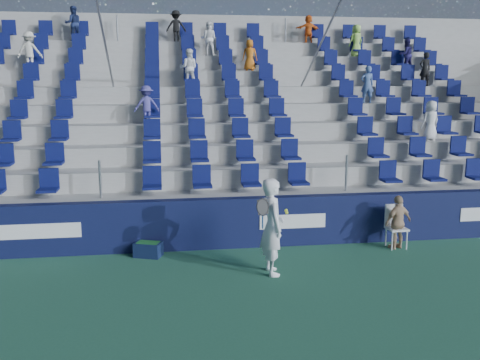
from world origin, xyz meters
name	(u,v)px	position (x,y,z in m)	size (l,w,h in m)	color
ground	(251,301)	(0.00, 0.00, 0.00)	(70.00, 70.00, 0.00)	#296146
sponsor_wall	(230,223)	(0.00, 3.15, 0.60)	(24.00, 0.32, 1.20)	#10153D
grandstand	(210,135)	(0.00, 8.24, 2.14)	(24.00, 8.17, 6.63)	#AAAAA4
tennis_player	(272,226)	(0.65, 1.31, 1.01)	(0.69, 0.76, 2.01)	white
line_judge_chair	(395,223)	(3.93, 2.66, 0.58)	(0.47, 0.48, 1.02)	white
line_judge	(398,222)	(3.93, 2.50, 0.64)	(0.75, 0.31, 1.29)	tan
ball_bin	(148,249)	(-1.91, 2.75, 0.18)	(0.69, 0.57, 0.33)	#101C3D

